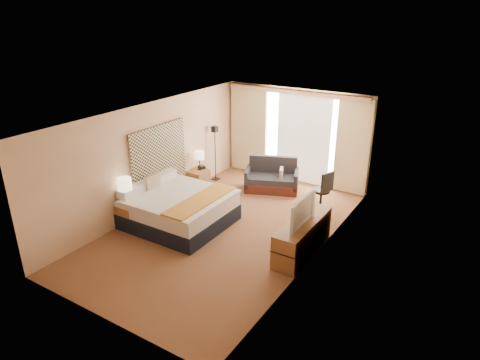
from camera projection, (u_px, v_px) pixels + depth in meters
The scene contains 21 objects.
floor at pixel (226, 229), 9.55m from camera, with size 4.20×7.00×0.02m, color #5A2019.
ceiling at pixel (225, 114), 8.57m from camera, with size 4.20×7.00×0.02m, color white.
wall_back at pixel (296, 135), 11.81m from camera, with size 4.20×0.02×2.60m, color #E6BA8C.
wall_front at pixel (94, 248), 6.31m from camera, with size 4.20×0.02×2.60m, color #E6BA8C.
wall_left at pixel (152, 157), 10.09m from camera, with size 0.02×7.00×2.60m, color #E6BA8C.
wall_right at pixel (319, 196), 8.03m from camera, with size 0.02×7.00×2.60m, color #E6BA8C.
headboard at pixel (159, 156), 10.23m from camera, with size 0.06×1.85×1.50m, color black.
nightstand_left at pixel (131, 216), 9.54m from camera, with size 0.45×0.52×0.55m, color olive.
nightstand_right at pixel (198, 180), 11.50m from camera, with size 0.45×0.52×0.55m, color olive.
media_dresser at pixel (303, 236), 8.52m from camera, with size 0.50×1.80×0.70m, color olive.
window at pixel (304, 136), 11.66m from camera, with size 2.30×0.02×2.30m, color silver.
curtains at pixel (294, 133), 11.68m from camera, with size 4.12×0.19×2.56m.
bed at pixel (178, 208), 9.64m from camera, with size 2.13×1.95×1.04m.
loveseat at pixel (272, 180), 11.48m from camera, with size 1.58×1.22×0.87m.
floor_lamp at pixel (215, 142), 11.87m from camera, with size 0.20×0.20×1.57m.
desk_chair at pixel (323, 192), 10.32m from camera, with size 0.50×0.49×0.99m.
lamp_left at pixel (125, 184), 9.20m from camera, with size 0.31×0.31×0.65m.
lamp_right at pixel (199, 155), 11.29m from camera, with size 0.25×0.25×0.53m.
tissue_box at pixel (128, 207), 9.21m from camera, with size 0.11×0.11×0.10m, color #83ADCB.
telephone at pixel (202, 167), 11.52m from camera, with size 0.18×0.14×0.07m, color black.
television at pixel (298, 210), 8.17m from camera, with size 1.00×0.13×0.57m, color black.
Camera 1 is at (4.72, -7.00, 4.60)m, focal length 32.00 mm.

